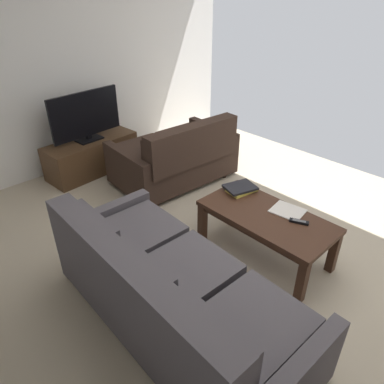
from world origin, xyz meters
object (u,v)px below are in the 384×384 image
object	(u,v)px
tv_stand	(92,156)
sofa_main	(168,293)
coffee_table	(266,221)
flat_tv	(86,116)
book_stack	(241,188)
tv_remote	(299,222)
loveseat_near	(177,156)
loose_magazine	(288,211)

from	to	relation	value
tv_stand	sofa_main	bearing A→B (deg)	160.96
sofa_main	coffee_table	world-z (taller)	sofa_main
flat_tv	coffee_table	bearing A→B (deg)	-174.24
book_stack	tv_remote	size ratio (longest dim) A/B	2.08
sofa_main	tv_stand	bearing A→B (deg)	-19.04
flat_tv	tv_remote	world-z (taller)	flat_tv
tv_remote	book_stack	bearing A→B (deg)	-4.55
tv_stand	flat_tv	distance (m)	0.54
coffee_table	book_stack	distance (m)	0.46
loveseat_near	tv_remote	size ratio (longest dim) A/B	9.07
loveseat_near	loose_magazine	xyz separation A→B (m)	(-1.70, 0.18, 0.10)
coffee_table	tv_stand	distance (m)	2.61
sofa_main	flat_tv	size ratio (longest dim) A/B	2.14
book_stack	tv_remote	bearing A→B (deg)	175.45
flat_tv	loose_magazine	world-z (taller)	flat_tv
flat_tv	tv_stand	bearing A→B (deg)	-71.22
tv_remote	tv_stand	bearing A→B (deg)	7.04
coffee_table	tv_stand	size ratio (longest dim) A/B	0.97
flat_tv	tv_remote	bearing A→B (deg)	-172.93
sofa_main	book_stack	size ratio (longest dim) A/B	6.03
sofa_main	loveseat_near	distance (m)	2.24
flat_tv	tv_remote	distance (m)	2.89
coffee_table	flat_tv	xyz separation A→B (m)	(2.59, 0.26, 0.39)
coffee_table	book_stack	bearing A→B (deg)	-19.28
sofa_main	tv_stand	xyz separation A→B (m)	(2.63, -0.91, -0.13)
flat_tv	book_stack	bearing A→B (deg)	-169.35
tv_stand	tv_remote	xyz separation A→B (m)	(-2.86, -0.35, 0.23)
tv_stand	book_stack	bearing A→B (deg)	-169.40
loveseat_near	book_stack	distance (m)	1.21
coffee_table	loose_magazine	distance (m)	0.21
flat_tv	book_stack	world-z (taller)	flat_tv
coffee_table	tv_remote	xyz separation A→B (m)	(-0.26, -0.09, 0.08)
book_stack	sofa_main	bearing A→B (deg)	109.09
coffee_table	flat_tv	world-z (taller)	flat_tv
coffee_table	tv_remote	world-z (taller)	tv_remote
sofa_main	coffee_table	bearing A→B (deg)	-88.31
sofa_main	book_stack	bearing A→B (deg)	-70.91
coffee_table	flat_tv	size ratio (longest dim) A/B	1.23
loveseat_near	sofa_main	bearing A→B (deg)	137.08
coffee_table	loose_magazine	bearing A→B (deg)	-118.94
coffee_table	loose_magazine	xyz separation A→B (m)	(-0.10, -0.17, 0.07)
loose_magazine	coffee_table	bearing A→B (deg)	142.92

